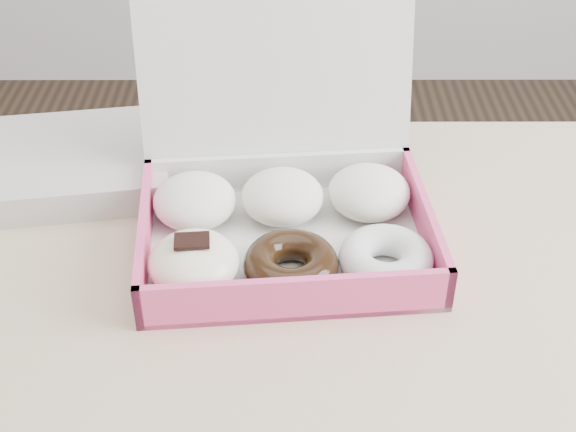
{
  "coord_description": "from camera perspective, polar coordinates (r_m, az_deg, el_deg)",
  "views": [
    {
      "loc": [
        -0.07,
        -0.59,
        1.32
      ],
      "look_at": [
        -0.07,
        0.13,
        0.78
      ],
      "focal_mm": 50.0,
      "sensor_mm": 36.0,
      "label": 1
    }
  ],
  "objects": [
    {
      "name": "newspapers",
      "position": [
        1.05,
        -15.48,
        3.59
      ],
      "size": [
        0.28,
        0.24,
        0.04
      ],
      "primitive_type": "cube",
      "rotation": [
        0.0,
        0.0,
        0.16
      ],
      "color": "beige",
      "rests_on": "table"
    },
    {
      "name": "table",
      "position": [
        0.88,
        4.62,
        -10.95
      ],
      "size": [
        1.2,
        0.8,
        0.75
      ],
      "color": "tan",
      "rests_on": "ground"
    },
    {
      "name": "donut_box",
      "position": [
        0.9,
        -0.43,
        0.26
      ],
      "size": [
        0.35,
        0.31,
        0.23
      ],
      "rotation": [
        0.0,
        0.0,
        0.08
      ],
      "color": "silver",
      "rests_on": "table"
    }
  ]
}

